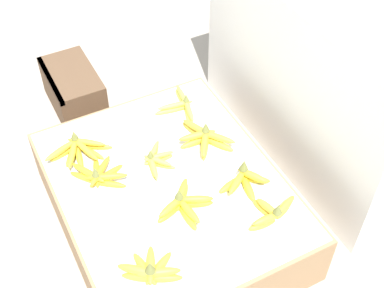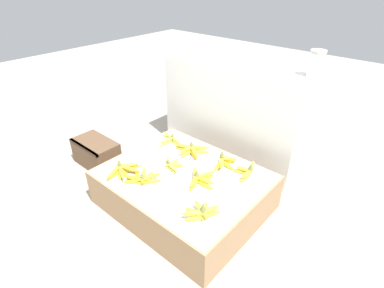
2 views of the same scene
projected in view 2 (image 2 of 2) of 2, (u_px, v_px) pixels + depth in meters
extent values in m
plane|color=#A89E8E|center=(184.00, 204.00, 2.18)|extent=(10.00, 10.00, 0.00)
cube|color=#997551|center=(184.00, 189.00, 2.11)|extent=(1.07, 0.86, 0.27)
cube|color=silver|center=(184.00, 174.00, 2.04)|extent=(1.04, 0.83, 0.00)
cube|color=white|center=(237.00, 111.00, 2.59)|extent=(1.25, 0.48, 0.83)
cube|color=brown|center=(97.00, 153.00, 2.56)|extent=(0.40, 0.24, 0.23)
cube|color=#402E20|center=(83.00, 148.00, 2.44)|extent=(0.40, 0.02, 0.02)
ellipsoid|color=gold|center=(116.00, 173.00, 2.03)|extent=(0.07, 0.17, 0.03)
ellipsoid|color=gold|center=(120.00, 173.00, 2.03)|extent=(0.15, 0.12, 0.03)
ellipsoid|color=gold|center=(125.00, 174.00, 2.02)|extent=(0.17, 0.05, 0.03)
ellipsoid|color=gold|center=(129.00, 170.00, 2.06)|extent=(0.16, 0.11, 0.03)
ellipsoid|color=gold|center=(131.00, 167.00, 2.08)|extent=(0.11, 0.15, 0.03)
ellipsoid|color=gold|center=(114.00, 172.00, 1.99)|extent=(0.08, 0.16, 0.03)
ellipsoid|color=gold|center=(121.00, 172.00, 1.99)|extent=(0.16, 0.10, 0.03)
ellipsoid|color=gold|center=(128.00, 168.00, 2.03)|extent=(0.17, 0.07, 0.03)
ellipsoid|color=gold|center=(127.00, 165.00, 2.06)|extent=(0.12, 0.15, 0.03)
cone|color=olive|center=(119.00, 162.00, 2.03)|extent=(0.03, 0.03, 0.04)
ellipsoid|color=gold|center=(149.00, 181.00, 1.95)|extent=(0.13, 0.15, 0.03)
ellipsoid|color=gold|center=(147.00, 178.00, 1.98)|extent=(0.07, 0.17, 0.03)
ellipsoid|color=gold|center=(140.00, 178.00, 1.98)|extent=(0.17, 0.08, 0.03)
ellipsoid|color=gold|center=(137.00, 182.00, 1.94)|extent=(0.14, 0.13, 0.03)
ellipsoid|color=gold|center=(149.00, 177.00, 1.94)|extent=(0.09, 0.16, 0.03)
ellipsoid|color=gold|center=(143.00, 175.00, 1.96)|extent=(0.13, 0.14, 0.03)
ellipsoid|color=gold|center=(137.00, 178.00, 1.93)|extent=(0.16, 0.10, 0.03)
cone|color=olive|center=(142.00, 174.00, 1.91)|extent=(0.03, 0.03, 0.04)
ellipsoid|color=gold|center=(208.00, 215.00, 1.68)|extent=(0.10, 0.15, 0.03)
ellipsoid|color=gold|center=(204.00, 211.00, 1.71)|extent=(0.10, 0.15, 0.03)
ellipsoid|color=gold|center=(197.00, 213.00, 1.69)|extent=(0.15, 0.05, 0.03)
ellipsoid|color=gold|center=(198.00, 217.00, 1.67)|extent=(0.11, 0.14, 0.03)
ellipsoid|color=gold|center=(207.00, 210.00, 1.67)|extent=(0.08, 0.15, 0.03)
ellipsoid|color=gold|center=(201.00, 209.00, 1.68)|extent=(0.15, 0.09, 0.03)
ellipsoid|color=gold|center=(195.00, 213.00, 1.65)|extent=(0.12, 0.13, 0.03)
cone|color=olive|center=(203.00, 206.00, 1.63)|extent=(0.04, 0.04, 0.05)
ellipsoid|color=gold|center=(171.00, 169.00, 2.07)|extent=(0.13, 0.05, 0.02)
ellipsoid|color=gold|center=(175.00, 167.00, 2.09)|extent=(0.11, 0.11, 0.02)
ellipsoid|color=gold|center=(172.00, 165.00, 2.11)|extent=(0.03, 0.13, 0.02)
ellipsoid|color=gold|center=(168.00, 163.00, 2.13)|extent=(0.11, 0.10, 0.02)
ellipsoid|color=gold|center=(173.00, 168.00, 2.05)|extent=(0.13, 0.05, 0.02)
ellipsoid|color=gold|center=(173.00, 164.00, 2.08)|extent=(0.11, 0.10, 0.02)
ellipsoid|color=gold|center=(172.00, 162.00, 2.10)|extent=(0.03, 0.13, 0.02)
ellipsoid|color=gold|center=(168.00, 161.00, 2.12)|extent=(0.11, 0.10, 0.02)
cone|color=olive|center=(168.00, 161.00, 2.07)|extent=(0.03, 0.03, 0.04)
ellipsoid|color=yellow|center=(194.00, 185.00, 1.91)|extent=(0.07, 0.14, 0.03)
ellipsoid|color=yellow|center=(205.00, 185.00, 1.92)|extent=(0.14, 0.03, 0.03)
ellipsoid|color=yellow|center=(205.00, 178.00, 1.98)|extent=(0.08, 0.14, 0.03)
ellipsoid|color=yellow|center=(196.00, 177.00, 1.99)|extent=(0.12, 0.11, 0.03)
ellipsoid|color=yellow|center=(195.00, 181.00, 1.91)|extent=(0.07, 0.14, 0.03)
ellipsoid|color=yellow|center=(205.00, 180.00, 1.91)|extent=(0.14, 0.05, 0.03)
ellipsoid|color=yellow|center=(205.00, 175.00, 1.96)|extent=(0.08, 0.13, 0.03)
ellipsoid|color=yellow|center=(196.00, 173.00, 1.97)|extent=(0.12, 0.11, 0.03)
cone|color=olive|center=(197.00, 172.00, 1.92)|extent=(0.04, 0.04, 0.05)
ellipsoid|color=gold|center=(169.00, 138.00, 2.44)|extent=(0.17, 0.04, 0.02)
ellipsoid|color=gold|center=(166.00, 143.00, 2.37)|extent=(0.05, 0.17, 0.02)
ellipsoid|color=gold|center=(176.00, 143.00, 2.37)|extent=(0.17, 0.08, 0.02)
ellipsoid|color=gold|center=(169.00, 136.00, 2.43)|extent=(0.17, 0.05, 0.02)
ellipsoid|color=gold|center=(167.00, 140.00, 2.37)|extent=(0.05, 0.17, 0.02)
ellipsoid|color=gold|center=(176.00, 140.00, 2.37)|extent=(0.17, 0.06, 0.02)
cone|color=olive|center=(172.00, 134.00, 2.38)|extent=(0.03, 0.03, 0.04)
ellipsoid|color=gold|center=(185.00, 149.00, 2.29)|extent=(0.17, 0.08, 0.03)
ellipsoid|color=gold|center=(188.00, 153.00, 2.25)|extent=(0.03, 0.17, 0.03)
ellipsoid|color=gold|center=(193.00, 154.00, 2.23)|extent=(0.16, 0.11, 0.03)
ellipsoid|color=gold|center=(199.00, 151.00, 2.26)|extent=(0.16, 0.11, 0.03)
ellipsoid|color=gold|center=(186.00, 146.00, 2.27)|extent=(0.16, 0.09, 0.03)
ellipsoid|color=gold|center=(188.00, 149.00, 2.23)|extent=(0.05, 0.17, 0.03)
ellipsoid|color=gold|center=(194.00, 151.00, 2.21)|extent=(0.16, 0.11, 0.03)
ellipsoid|color=gold|center=(199.00, 147.00, 2.25)|extent=(0.15, 0.13, 0.03)
cone|color=olive|center=(192.00, 143.00, 2.24)|extent=(0.04, 0.04, 0.05)
ellipsoid|color=yellow|center=(218.00, 166.00, 2.10)|extent=(0.06, 0.13, 0.03)
ellipsoid|color=yellow|center=(228.00, 165.00, 2.10)|extent=(0.13, 0.05, 0.03)
ellipsoid|color=yellow|center=(228.00, 161.00, 2.15)|extent=(0.11, 0.12, 0.03)
ellipsoid|color=yellow|center=(222.00, 163.00, 2.07)|extent=(0.10, 0.12, 0.03)
ellipsoid|color=yellow|center=(228.00, 158.00, 2.12)|extent=(0.13, 0.09, 0.03)
cone|color=olive|center=(222.00, 153.00, 2.11)|extent=(0.04, 0.04, 0.05)
ellipsoid|color=gold|center=(251.00, 169.00, 2.06)|extent=(0.08, 0.11, 0.03)
ellipsoid|color=gold|center=(241.00, 172.00, 2.04)|extent=(0.11, 0.05, 0.03)
ellipsoid|color=gold|center=(245.00, 178.00, 1.98)|extent=(0.04, 0.11, 0.03)
ellipsoid|color=gold|center=(252.00, 166.00, 2.05)|extent=(0.07, 0.11, 0.03)
ellipsoid|color=gold|center=(244.00, 169.00, 2.01)|extent=(0.11, 0.06, 0.03)
ellipsoid|color=gold|center=(247.00, 174.00, 1.97)|extent=(0.03, 0.11, 0.03)
cone|color=olive|center=(251.00, 166.00, 1.98)|extent=(0.04, 0.04, 0.05)
cylinder|color=silver|center=(316.00, 65.00, 2.04)|extent=(0.10, 0.10, 0.17)
cylinder|color=#B7B2A8|center=(319.00, 51.00, 1.99)|extent=(0.11, 0.11, 0.02)
cube|color=white|center=(243.00, 62.00, 2.37)|extent=(0.21, 0.19, 0.02)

